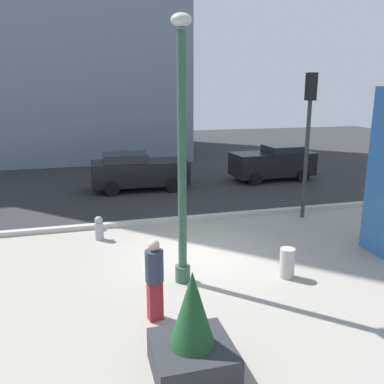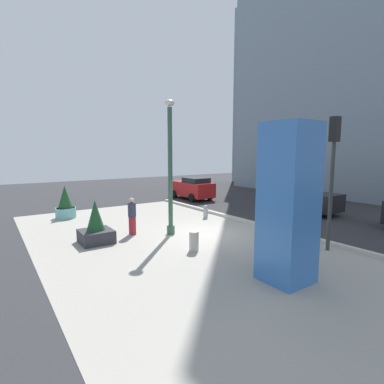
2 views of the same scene
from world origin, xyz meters
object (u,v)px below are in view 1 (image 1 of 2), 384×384
at_px(lamp_post, 182,161).
at_px(potted_plant_near_right, 192,338).
at_px(traffic_light_far_side, 309,123).
at_px(car_intersection, 273,162).
at_px(car_far_lane, 138,171).
at_px(fire_hydrant, 99,228).
at_px(concrete_bollard, 287,263).
at_px(pedestrian_by_curb, 155,276).

relative_size(lamp_post, potted_plant_near_right, 3.34).
height_order(traffic_light_far_side, car_intersection, traffic_light_far_side).
bearing_deg(potted_plant_near_right, car_far_lane, 85.88).
xyz_separation_m(fire_hydrant, concrete_bollard, (4.28, -3.82, 0.01)).
bearing_deg(pedestrian_by_curb, concrete_bollard, 16.50).
bearing_deg(car_intersection, concrete_bollard, -114.39).
relative_size(fire_hydrant, traffic_light_far_side, 0.15).
bearing_deg(concrete_bollard, pedestrian_by_curb, -163.50).
bearing_deg(car_far_lane, pedestrian_by_curb, -96.28).
xyz_separation_m(fire_hydrant, pedestrian_by_curb, (0.86, -4.84, 0.58)).
height_order(potted_plant_near_right, traffic_light_far_side, traffic_light_far_side).
bearing_deg(potted_plant_near_right, concrete_bollard, 41.23).
xyz_separation_m(concrete_bollard, car_intersection, (4.63, 10.21, 0.51)).
bearing_deg(car_intersection, fire_hydrant, -144.36).
xyz_separation_m(traffic_light_far_side, pedestrian_by_curb, (-6.29, -5.25, -2.40)).
bearing_deg(car_intersection, pedestrian_by_curb, -125.66).
bearing_deg(pedestrian_by_curb, fire_hydrant, 100.04).
height_order(traffic_light_far_side, car_far_lane, traffic_light_far_side).
relative_size(car_intersection, pedestrian_by_curb, 2.43).
bearing_deg(traffic_light_far_side, car_intersection, 73.59).
bearing_deg(concrete_bollard, traffic_light_far_side, 55.89).
xyz_separation_m(lamp_post, car_intersection, (7.13, 9.75, -2.03)).
bearing_deg(pedestrian_by_curb, potted_plant_near_right, -80.42).
bearing_deg(fire_hydrant, potted_plant_near_right, -80.08).
relative_size(lamp_post, car_far_lane, 1.37).
height_order(potted_plant_near_right, car_intersection, potted_plant_near_right).
bearing_deg(fire_hydrant, lamp_post, -62.06).
distance_m(traffic_light_far_side, car_far_lane, 8.03).
height_order(lamp_post, pedestrian_by_curb, lamp_post).
xyz_separation_m(traffic_light_far_side, car_far_lane, (-5.09, 5.69, -2.49)).
height_order(concrete_bollard, car_far_lane, car_far_lane).
height_order(concrete_bollard, car_intersection, car_intersection).
bearing_deg(lamp_post, potted_plant_near_right, -101.22).
relative_size(traffic_light_far_side, car_intersection, 1.21).
relative_size(lamp_post, car_intersection, 1.45).
relative_size(lamp_post, fire_hydrant, 7.98).
distance_m(lamp_post, concrete_bollard, 3.59).
bearing_deg(car_far_lane, car_intersection, 2.32).
bearing_deg(car_far_lane, traffic_light_far_side, -48.20).
xyz_separation_m(potted_plant_near_right, car_far_lane, (0.91, 12.68, 0.20)).
height_order(fire_hydrant, concrete_bollard, same).
relative_size(car_far_lane, car_intersection, 1.06).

